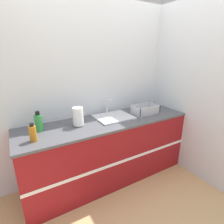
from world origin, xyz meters
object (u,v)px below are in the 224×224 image
(paper_towel_roll, at_px, (78,117))
(dish_rack, at_px, (145,110))
(bottle_amber, at_px, (33,133))
(bottle_green, at_px, (39,122))
(sink, at_px, (113,116))

(paper_towel_roll, xyz_separation_m, dish_rack, (1.04, -0.05, -0.08))
(bottle_amber, bearing_deg, bottle_green, 68.58)
(sink, xyz_separation_m, bottle_green, (-0.98, 0.04, 0.09))
(sink, distance_m, paper_towel_roll, 0.54)
(dish_rack, bearing_deg, sink, 170.13)
(dish_rack, height_order, bottle_amber, bottle_amber)
(sink, xyz_separation_m, dish_rack, (0.51, -0.09, 0.03))
(paper_towel_roll, relative_size, bottle_green, 0.99)
(paper_towel_roll, height_order, bottle_green, bottle_green)
(sink, distance_m, bottle_green, 0.99)
(dish_rack, bearing_deg, bottle_green, 174.99)
(dish_rack, xyz_separation_m, bottle_amber, (-1.59, -0.11, 0.04))
(bottle_green, bearing_deg, bottle_amber, -111.42)
(sink, xyz_separation_m, bottle_amber, (-1.08, -0.20, 0.07))
(dish_rack, relative_size, bottle_green, 1.60)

